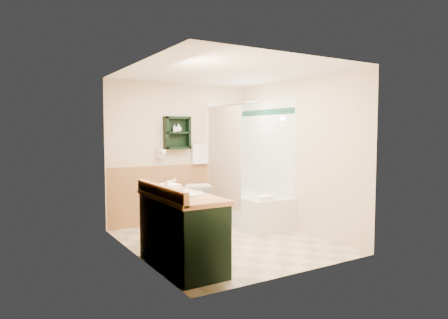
% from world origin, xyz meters
% --- Properties ---
extents(floor, '(3.00, 3.00, 0.00)m').
position_xyz_m(floor, '(0.00, 0.00, 0.00)').
color(floor, beige).
rests_on(floor, ground).
extents(back_wall, '(2.60, 0.04, 2.40)m').
position_xyz_m(back_wall, '(0.00, 1.52, 1.20)').
color(back_wall, beige).
rests_on(back_wall, ground).
extents(left_wall, '(0.04, 3.00, 2.40)m').
position_xyz_m(left_wall, '(-1.32, 0.00, 1.20)').
color(left_wall, beige).
rests_on(left_wall, ground).
extents(right_wall, '(0.04, 3.00, 2.40)m').
position_xyz_m(right_wall, '(1.32, 0.00, 1.20)').
color(right_wall, beige).
rests_on(right_wall, ground).
extents(ceiling, '(2.60, 3.00, 0.04)m').
position_xyz_m(ceiling, '(0.00, 0.00, 2.42)').
color(ceiling, white).
rests_on(ceiling, back_wall).
extents(wainscot_left, '(2.98, 2.98, 1.00)m').
position_xyz_m(wainscot_left, '(-1.29, 0.00, 0.50)').
color(wainscot_left, tan).
rests_on(wainscot_left, left_wall).
extents(wainscot_back, '(2.58, 2.58, 1.00)m').
position_xyz_m(wainscot_back, '(0.00, 1.49, 0.50)').
color(wainscot_back, tan).
rests_on(wainscot_back, back_wall).
extents(mirror_frame, '(1.30, 1.30, 1.00)m').
position_xyz_m(mirror_frame, '(-1.27, -0.55, 1.50)').
color(mirror_frame, brown).
rests_on(mirror_frame, left_wall).
extents(mirror_glass, '(1.20, 1.20, 0.90)m').
position_xyz_m(mirror_glass, '(-1.27, -0.55, 1.50)').
color(mirror_glass, white).
rests_on(mirror_glass, left_wall).
extents(tile_right, '(1.50, 1.50, 2.10)m').
position_xyz_m(tile_right, '(1.28, 0.75, 1.05)').
color(tile_right, white).
rests_on(tile_right, right_wall).
extents(tile_back, '(0.95, 0.95, 2.10)m').
position_xyz_m(tile_back, '(1.03, 1.48, 1.05)').
color(tile_back, white).
rests_on(tile_back, back_wall).
extents(tile_accent, '(1.50, 1.50, 0.10)m').
position_xyz_m(tile_accent, '(1.27, 0.75, 1.90)').
color(tile_accent, '#13432F').
rests_on(tile_accent, right_wall).
extents(wall_shelf, '(0.45, 0.15, 0.55)m').
position_xyz_m(wall_shelf, '(-0.10, 1.41, 1.55)').
color(wall_shelf, black).
rests_on(wall_shelf, back_wall).
extents(hair_dryer, '(0.10, 0.24, 0.18)m').
position_xyz_m(hair_dryer, '(-0.40, 1.43, 1.20)').
color(hair_dryer, silver).
rests_on(hair_dryer, back_wall).
extents(towel_bar, '(0.40, 0.06, 0.40)m').
position_xyz_m(towel_bar, '(0.35, 1.45, 1.35)').
color(towel_bar, white).
rests_on(towel_bar, back_wall).
extents(curtain_rod, '(0.03, 1.60, 0.03)m').
position_xyz_m(curtain_rod, '(0.53, 0.75, 2.00)').
color(curtain_rod, silver).
rests_on(curtain_rod, back_wall).
extents(shower_curtain, '(1.05, 1.05, 1.70)m').
position_xyz_m(shower_curtain, '(0.53, 0.92, 1.15)').
color(shower_curtain, '#C6B396').
rests_on(shower_curtain, curtain_rod).
extents(vanity, '(0.59, 1.34, 0.85)m').
position_xyz_m(vanity, '(-0.99, -0.65, 0.42)').
color(vanity, black).
rests_on(vanity, ground).
extents(bathtub, '(0.77, 1.50, 0.51)m').
position_xyz_m(bathtub, '(0.93, 0.71, 0.26)').
color(bathtub, silver).
rests_on(bathtub, ground).
extents(toilet, '(0.63, 0.84, 0.73)m').
position_xyz_m(toilet, '(0.05, 1.05, 0.37)').
color(toilet, silver).
rests_on(toilet, ground).
extents(counter_towel, '(0.30, 0.23, 0.04)m').
position_xyz_m(counter_towel, '(-0.89, -0.01, 0.87)').
color(counter_towel, white).
rests_on(counter_towel, vanity).
extents(vanity_book, '(0.15, 0.03, 0.21)m').
position_xyz_m(vanity_book, '(-1.16, 0.05, 0.95)').
color(vanity_book, black).
rests_on(vanity_book, vanity).
extents(tub_towel, '(0.25, 0.21, 0.07)m').
position_xyz_m(tub_towel, '(0.75, 0.10, 0.55)').
color(tub_towel, white).
rests_on(tub_towel, bathtub).
extents(soap_bottle_a, '(0.09, 0.14, 0.06)m').
position_xyz_m(soap_bottle_a, '(-0.15, 1.40, 1.59)').
color(soap_bottle_a, silver).
rests_on(soap_bottle_a, wall_shelf).
extents(soap_bottle_b, '(0.11, 0.14, 0.10)m').
position_xyz_m(soap_bottle_b, '(-0.08, 1.40, 1.62)').
color(soap_bottle_b, silver).
rests_on(soap_bottle_b, wall_shelf).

